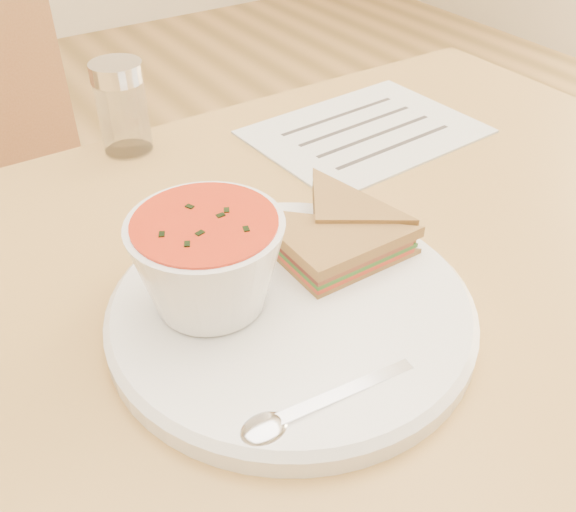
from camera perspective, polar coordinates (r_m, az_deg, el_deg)
dining_table at (r=0.89m, az=3.09°, el=-19.63°), size 1.00×0.70×0.75m
chair_far at (r=1.17m, az=-20.21°, el=2.23°), size 0.56×0.56×0.98m
plate at (r=0.54m, az=0.28°, el=-4.99°), size 0.39×0.39×0.02m
soup_bowl at (r=0.51m, az=-7.06°, el=-0.99°), size 0.15×0.15×0.08m
sandwich_half_a at (r=0.52m, az=2.67°, el=-2.98°), size 0.12×0.12×0.03m
sandwich_half_b at (r=0.57m, az=2.42°, el=2.06°), size 0.13×0.13×0.03m
spoon at (r=0.46m, az=3.75°, el=-12.61°), size 0.18×0.05×0.01m
paper_menu at (r=0.83m, az=6.88°, el=10.90°), size 0.28×0.22×0.00m
condiment_shaker at (r=0.79m, az=-14.51°, el=12.63°), size 0.07×0.07×0.11m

